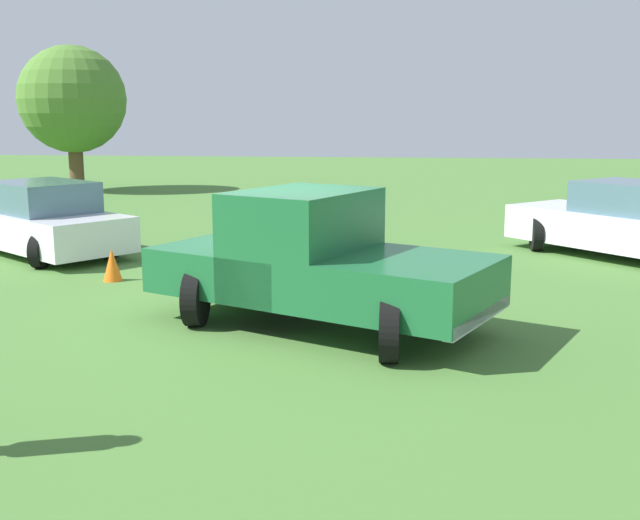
# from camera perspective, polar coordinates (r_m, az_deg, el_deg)

# --- Properties ---
(ground_plane) EXTENTS (80.00, 80.00, 0.00)m
(ground_plane) POSITION_cam_1_polar(r_m,az_deg,el_deg) (10.88, -3.53, -3.94)
(ground_plane) COLOR #477533
(pickup_truck) EXTENTS (3.65, 4.87, 1.79)m
(pickup_truck) POSITION_cam_1_polar(r_m,az_deg,el_deg) (10.00, -0.56, 0.18)
(pickup_truck) COLOR black
(pickup_truck) RESTS_ON ground_plane
(sedan_near) EXTENTS (4.14, 4.75, 1.45)m
(sedan_near) POSITION_cam_1_polar(r_m,az_deg,el_deg) (16.42, -20.22, 2.79)
(sedan_near) COLOR black
(sedan_near) RESTS_ON ground_plane
(sedan_far) EXTENTS (4.45, 4.27, 1.49)m
(sedan_far) POSITION_cam_1_polar(r_m,az_deg,el_deg) (16.03, 21.80, 2.62)
(sedan_far) COLOR black
(sedan_far) RESTS_ON ground_plane
(tree_back_right) EXTENTS (3.79, 3.79, 5.19)m
(tree_back_right) POSITION_cam_1_polar(r_m,az_deg,el_deg) (29.21, -17.97, 11.28)
(tree_back_right) COLOR brown
(tree_back_right) RESTS_ON ground_plane
(traffic_cone) EXTENTS (0.32, 0.32, 0.55)m
(traffic_cone) POSITION_cam_1_polar(r_m,az_deg,el_deg) (13.33, -15.23, -0.34)
(traffic_cone) COLOR orange
(traffic_cone) RESTS_ON ground_plane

